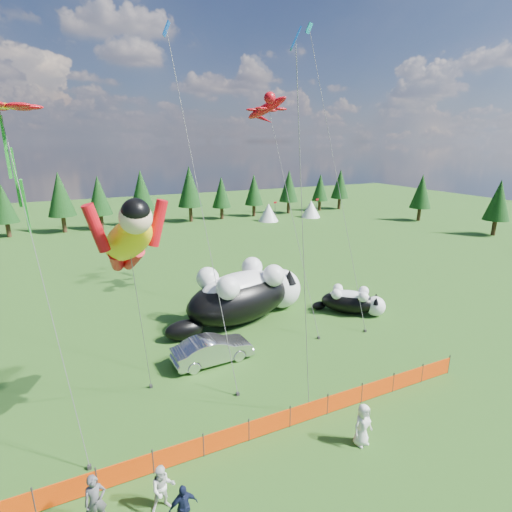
{
  "coord_description": "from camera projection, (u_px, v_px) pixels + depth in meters",
  "views": [
    {
      "loc": [
        -6.79,
        -15.87,
        12.24
      ],
      "look_at": [
        2.67,
        4.0,
        5.91
      ],
      "focal_mm": 28.0,
      "sensor_mm": 36.0,
      "label": 1
    }
  ],
  "objects": [
    {
      "name": "diamond_kite_a",
      "position": [
        170.0,
        47.0,
        20.88
      ],
      "size": [
        1.14,
        7.8,
        19.26
      ],
      "color": "blue",
      "rests_on": "ground"
    },
    {
      "name": "cat_small",
      "position": [
        352.0,
        301.0,
        29.37
      ],
      "size": [
        4.45,
        4.12,
        1.95
      ],
      "rotation": [
        0.0,
        0.0,
        -0.72
      ],
      "color": "black",
      "rests_on": "ground"
    },
    {
      "name": "safety_fence",
      "position": [
        270.0,
        424.0,
        17.22
      ],
      "size": [
        22.06,
        0.06,
        1.1
      ],
      "color": "#262626",
      "rests_on": "ground"
    },
    {
      "name": "spectator_e",
      "position": [
        363.0,
        425.0,
        16.53
      ],
      "size": [
        0.96,
        0.68,
        1.87
      ],
      "primitive_type": "imported",
      "rotation": [
        0.0,
        0.0,
        0.09
      ],
      "color": "silver",
      "rests_on": "ground"
    },
    {
      "name": "diamond_kite_b",
      "position": [
        313.0,
        49.0,
        27.68
      ],
      "size": [
        0.93,
        8.13,
        21.16
      ],
      "color": "#0D8EA3",
      "rests_on": "ground"
    },
    {
      "name": "tree_line",
      "position": [
        118.0,
        200.0,
        57.9
      ],
      "size": [
        90.0,
        4.0,
        8.0
      ],
      "primitive_type": null,
      "color": "black",
      "rests_on": "ground"
    },
    {
      "name": "ground",
      "position": [
        242.0,
        396.0,
        19.96
      ],
      "size": [
        160.0,
        160.0,
        0.0
      ],
      "primitive_type": "plane",
      "color": "#14380A",
      "rests_on": "ground"
    },
    {
      "name": "superhero_kite",
      "position": [
        127.0,
        240.0,
        16.3
      ],
      "size": [
        5.43,
        5.74,
        10.67
      ],
      "color": "yellow",
      "rests_on": "ground"
    },
    {
      "name": "spectator_c",
      "position": [
        183.0,
        507.0,
        12.92
      ],
      "size": [
        1.01,
        0.56,
        1.68
      ],
      "primitive_type": "imported",
      "rotation": [
        0.0,
        0.0,
        0.06
      ],
      "color": "#151C3B",
      "rests_on": "ground"
    },
    {
      "name": "diamond_kite_c",
      "position": [
        296.0,
        59.0,
        14.84
      ],
      "size": [
        1.15,
        1.38,
        16.66
      ],
      "color": "blue",
      "rests_on": "ground"
    },
    {
      "name": "gecko_kite",
      "position": [
        267.0,
        108.0,
        29.78
      ],
      "size": [
        4.64,
        12.13,
        17.09
      ],
      "color": "red",
      "rests_on": "ground"
    },
    {
      "name": "car",
      "position": [
        213.0,
        350.0,
        22.84
      ],
      "size": [
        4.74,
        1.89,
        1.53
      ],
      "primitive_type": "imported",
      "rotation": [
        0.0,
        0.0,
        1.63
      ],
      "color": "silver",
      "rests_on": "ground"
    },
    {
      "name": "festival_tents",
      "position": [
        202.0,
        218.0,
        58.83
      ],
      "size": [
        50.0,
        3.2,
        2.8
      ],
      "primitive_type": null,
      "color": "white",
      "rests_on": "ground"
    },
    {
      "name": "flower_kite",
      "position": [
        0.0,
        111.0,
        14.74
      ],
      "size": [
        3.34,
        5.79,
        14.02
      ],
      "color": "red",
      "rests_on": "ground"
    },
    {
      "name": "spectator_b",
      "position": [
        163.0,
        488.0,
        13.59
      ],
      "size": [
        0.87,
        0.55,
        1.74
      ],
      "primitive_type": "imported",
      "rotation": [
        0.0,
        0.0,
        -0.06
      ],
      "color": "silver",
      "rests_on": "ground"
    },
    {
      "name": "spectator_a",
      "position": [
        95.0,
        501.0,
        12.99
      ],
      "size": [
        0.75,
        0.54,
        1.92
      ],
      "primitive_type": "imported",
      "rotation": [
        0.0,
        0.0,
        0.11
      ],
      "color": "#504F54",
      "rests_on": "ground"
    },
    {
      "name": "cat_large",
      "position": [
        246.0,
        294.0,
        28.15
      ],
      "size": [
        11.0,
        5.77,
        4.02
      ],
      "rotation": [
        0.0,
        0.0,
        0.24
      ],
      "color": "black",
      "rests_on": "ground"
    }
  ]
}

